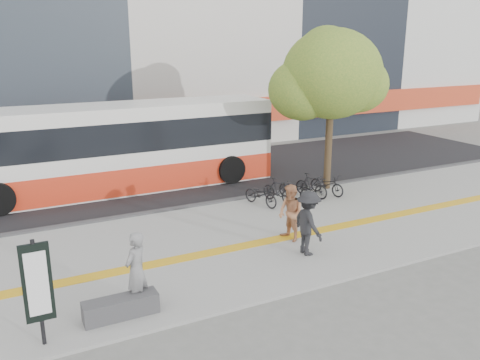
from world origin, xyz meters
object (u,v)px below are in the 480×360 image
signboard (37,285)px  bench (121,307)px  pedestrian_tan (291,213)px  pedestrian_dark (308,223)px  seated_woman (136,271)px  bus (116,150)px  street_tree (330,76)px

signboard → bench: bearing=10.8°
pedestrian_tan → pedestrian_dark: bearing=-12.0°
bench → pedestrian_dark: pedestrian_dark is taller
signboard → seated_woman: size_ratio=1.23×
pedestrian_tan → bus: bearing=-163.7°
bench → bus: bearing=76.5°
street_tree → pedestrian_tan: street_tree is taller
bus → pedestrian_dark: size_ratio=6.93×
bench → signboard: size_ratio=0.73×
signboard → bus: bus is taller
bus → pedestrian_dark: 9.34m
signboard → bus: 10.75m
seated_woman → pedestrian_tan: bearing=159.4°
bench → pedestrian_dark: (5.45, 0.92, 0.69)m
bench → seated_woman: (0.44, 0.23, 0.67)m
street_tree → pedestrian_dark: 7.56m
seated_woman → street_tree: bearing=172.3°
street_tree → bus: bearing=153.7°
bus → pedestrian_dark: bearing=-70.4°
bus → street_tree: bearing=-26.3°
bench → street_tree: bearing=31.6°
seated_woman → signboard: bearing=-24.6°
bench → pedestrian_tan: size_ratio=0.94×
seated_woman → pedestrian_tan: seated_woman is taller
signboard → pedestrian_dark: size_ratio=1.21×
street_tree → pedestrian_dark: bearing=-130.3°
pedestrian_tan → pedestrian_dark: 1.06m
seated_woman → pedestrian_dark: 5.07m
street_tree → signboard: bearing=-150.9°
seated_woman → pedestrian_dark: size_ratio=0.98×
bench → pedestrian_tan: bearing=19.6°
street_tree → seated_woman: bearing=-148.2°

